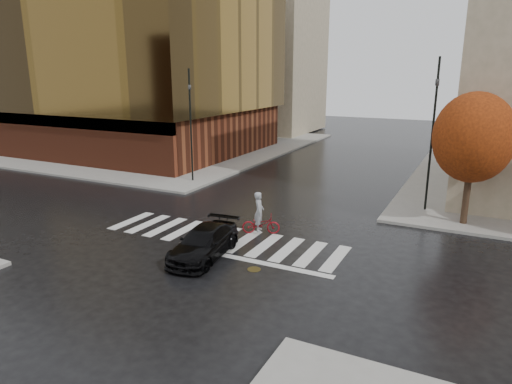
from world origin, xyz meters
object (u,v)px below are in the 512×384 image
traffic_light_nw (190,118)px  cyclist (260,220)px  traffic_light_ne (433,123)px  sedan (204,243)px  fire_hydrant (172,169)px

traffic_light_nw → cyclist: bearing=60.6°
traffic_light_nw → traffic_light_ne: size_ratio=0.93×
sedan → traffic_light_nw: (-7.95, 10.80, 3.86)m
fire_hydrant → sedan: bearing=-48.3°
traffic_light_nw → fire_hydrant: bearing=-101.6°
sedan → traffic_light_ne: size_ratio=0.53×
cyclist → fire_hydrant: bearing=30.7°
traffic_light_ne → sedan: bearing=72.1°
traffic_light_nw → sedan: bearing=46.2°
traffic_light_nw → fire_hydrant: (-2.55, 1.00, -3.95)m
fire_hydrant → cyclist: bearing=-35.8°
traffic_light_nw → fire_hydrant: size_ratio=10.68×
sedan → traffic_light_ne: bearing=49.0°
cyclist → sedan: bearing=143.4°
sedan → traffic_light_ne: 13.81m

